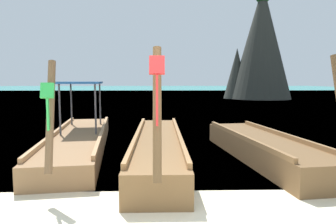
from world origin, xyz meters
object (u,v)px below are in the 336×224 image
object	(u,v)px
longtail_boat_green_ribbon	(80,139)
longtail_boat_red_ribbon	(158,147)
karst_rock	(259,45)
longtail_boat_yellow_ribbon	(263,148)

from	to	relation	value
longtail_boat_green_ribbon	longtail_boat_red_ribbon	world-z (taller)	longtail_boat_red_ribbon
karst_rock	longtail_boat_yellow_ribbon	bearing A→B (deg)	-107.52
longtail_boat_red_ribbon	karst_rock	bearing A→B (deg)	67.40
longtail_boat_red_ribbon	karst_rock	distance (m)	28.26
longtail_boat_red_ribbon	karst_rock	size ratio (longest dim) A/B	0.55
longtail_boat_red_ribbon	karst_rock	xyz separation A→B (m)	(10.66, 25.60, 5.48)
longtail_boat_red_ribbon	longtail_boat_green_ribbon	bearing A→B (deg)	153.97
longtail_boat_red_ribbon	longtail_boat_yellow_ribbon	bearing A→B (deg)	-2.28
longtail_boat_green_ribbon	longtail_boat_yellow_ribbon	size ratio (longest dim) A/B	1.30
longtail_boat_yellow_ribbon	karst_rock	xyz separation A→B (m)	(8.11, 25.70, 5.49)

